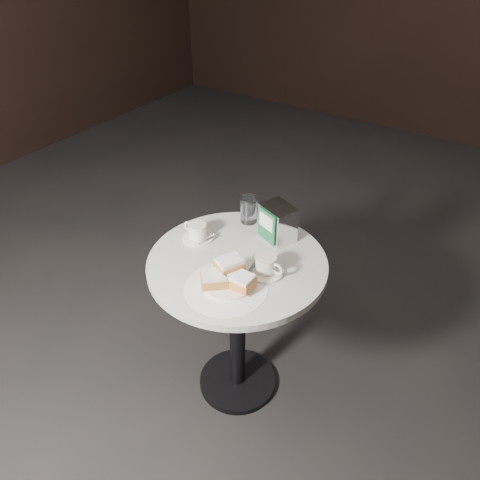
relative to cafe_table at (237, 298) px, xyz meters
name	(u,v)px	position (x,y,z in m)	size (l,w,h in m)	color
ground	(238,382)	(0.00, 0.00, -0.55)	(7.00, 7.00, 0.00)	black
cafe_table	(237,298)	(0.00, 0.00, 0.00)	(0.70, 0.70, 0.74)	black
sugar_spill	(226,288)	(0.06, -0.16, 0.20)	(0.30, 0.30, 0.00)	white
beignet_plate	(228,277)	(0.05, -0.14, 0.23)	(0.25, 0.25, 0.09)	white
coffee_cup_left	(197,232)	(-0.22, 0.04, 0.23)	(0.14, 0.13, 0.07)	white
coffee_cup_right	(266,266)	(0.13, 0.00, 0.23)	(0.15, 0.15, 0.07)	silver
water_glass_left	(249,210)	(-0.11, 0.26, 0.26)	(0.08, 0.08, 0.12)	silver
water_glass_right	(275,225)	(0.04, 0.22, 0.25)	(0.07, 0.07, 0.11)	silver
napkin_dispenser	(277,223)	(0.06, 0.21, 0.28)	(0.16, 0.15, 0.15)	silver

